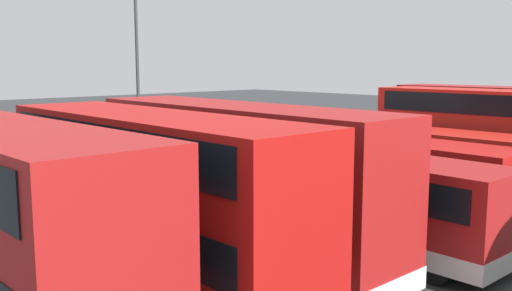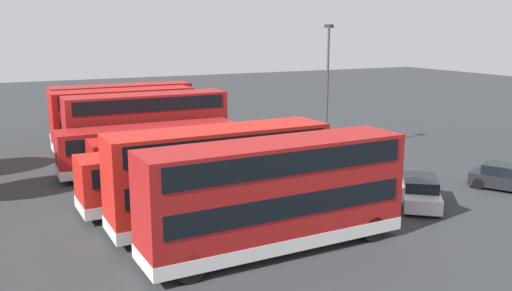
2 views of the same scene
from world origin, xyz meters
The scene contains 13 objects.
ground_plane centered at (0.00, 0.00, 0.00)m, with size 140.00×140.00×0.00m, color #2D3033.
bus_double_decker_near_end centered at (-12.63, 10.58, 2.45)m, with size 2.92×11.28×4.55m.
bus_double_decker_second centered at (-8.91, 11.43, 2.45)m, with size 2.70×10.26×4.55m.
bus_single_deck_third centered at (-5.22, 11.50, 1.62)m, with size 2.83×11.37×2.95m.
bus_single_deck_fourth centered at (-1.70, 10.60, 1.62)m, with size 2.73×10.74×2.95m.
bus_single_deck_fifth centered at (1.95, 11.67, 1.62)m, with size 2.75×11.17×2.95m.
bus_double_decker_sixth centered at (5.55, 10.73, 2.45)m, with size 2.73×11.07×4.55m.
bus_double_decker_seventh centered at (9.00, 11.52, 2.45)m, with size 2.68×10.26×4.55m.
bus_double_decker_far_end centered at (12.47, 10.80, 2.45)m, with size 2.73×11.05×4.55m.
car_hatchback_silver centered at (-10.78, 1.09, 0.70)m, with size 4.51×4.09×1.43m.
car_small_green centered at (-11.03, -5.28, 0.70)m, with size 4.54×3.55×1.43m.
lamp_post_tall centered at (1.50, -1.33, 5.29)m, with size 0.70×0.30×9.19m.
waste_bin_yellow centered at (11.78, -4.68, 0.47)m, with size 0.60×0.60×0.95m, color #197F33.
Camera 2 is at (-31.18, 20.77, 8.92)m, focal length 38.52 mm.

